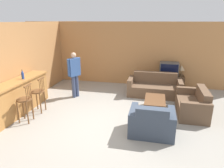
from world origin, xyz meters
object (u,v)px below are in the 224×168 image
object	(u,v)px
tv	(169,69)
bottle	(23,75)
bar_chair_mid	(38,94)
person_by_window	(74,72)
coffee_table	(155,101)
tv_unit	(168,82)
bar_chair_near	(25,102)
table_lamp	(182,68)
loveseat_right	(193,105)
armchair_near	(152,123)
couch_far	(154,88)

from	to	relation	value
tv	bottle	distance (m)	5.28
bar_chair_mid	person_by_window	xyz separation A→B (m)	(0.59, 1.39, 0.34)
coffee_table	tv_unit	bearing A→B (deg)	78.10
bar_chair_near	tv_unit	size ratio (longest dim) A/B	0.87
tv_unit	bottle	bearing A→B (deg)	-145.46
table_lamp	coffee_table	bearing A→B (deg)	-112.76
bar_chair_mid	person_by_window	world-z (taller)	person_by_window
bar_chair_near	tv_unit	bearing A→B (deg)	43.53
coffee_table	bar_chair_near	bearing A→B (deg)	-157.04
bar_chair_mid	tv_unit	xyz separation A→B (m)	(3.87, 3.04, -0.29)
bar_chair_mid	tv	size ratio (longest dim) A/B	1.48
coffee_table	bar_chair_mid	bearing A→B (deg)	-166.76
bar_chair_near	coffee_table	distance (m)	3.70
loveseat_right	armchair_near	bearing A→B (deg)	-129.94
bar_chair_near	bottle	size ratio (longest dim) A/B	3.83
couch_far	person_by_window	distance (m)	2.94
bar_chair_mid	loveseat_right	distance (m)	4.58
tv_unit	person_by_window	xyz separation A→B (m)	(-3.28, -1.65, 0.63)
bar_chair_mid	table_lamp	xyz separation A→B (m)	(4.34, 3.04, 0.31)
bar_chair_mid	tv_unit	distance (m)	4.93
tv_unit	loveseat_right	bearing A→B (deg)	-74.11
tv	person_by_window	distance (m)	3.67
bar_chair_mid	table_lamp	size ratio (longest dim) A/B	2.39
coffee_table	tv	distance (m)	2.33
armchair_near	tv	bearing A→B (deg)	81.68
tv_unit	coffee_table	bearing A→B (deg)	-101.90
bar_chair_near	person_by_window	bearing A→B (deg)	73.80
bottle	table_lamp	size ratio (longest dim) A/B	0.62
couch_far	table_lamp	xyz separation A→B (m)	(0.98, 0.87, 0.58)
bar_chair_mid	couch_far	distance (m)	4.00
tv_unit	person_by_window	world-z (taller)	person_by_window
bottle	person_by_window	bearing A→B (deg)	51.60
couch_far	tv_unit	bearing A→B (deg)	59.62
armchair_near	bottle	distance (m)	3.95
table_lamp	person_by_window	xyz separation A→B (m)	(-3.75, -1.65, 0.03)
armchair_near	tv	xyz separation A→B (m)	(0.52, 3.58, 0.52)
couch_far	bottle	bearing A→B (deg)	-151.08
tv	bottle	bearing A→B (deg)	-145.49
person_by_window	bottle	bearing A→B (deg)	-128.40
couch_far	bar_chair_mid	bearing A→B (deg)	-147.21
couch_far	bottle	size ratio (longest dim) A/B	6.84
bar_chair_mid	coffee_table	xyz separation A→B (m)	(3.40, 0.80, -0.23)
bar_chair_near	coffee_table	xyz separation A→B (m)	(3.40, 1.44, -0.23)
couch_far	loveseat_right	size ratio (longest dim) A/B	1.33
bar_chair_near	loveseat_right	world-z (taller)	bar_chair_near
couch_far	table_lamp	bearing A→B (deg)	41.72
bar_chair_mid	tv	distance (m)	4.92
bottle	bar_chair_mid	bearing A→B (deg)	-5.71
bar_chair_mid	couch_far	bearing A→B (deg)	32.79
loveseat_right	tv	bearing A→B (deg)	105.92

